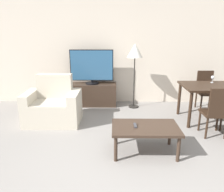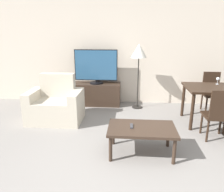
% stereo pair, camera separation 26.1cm
% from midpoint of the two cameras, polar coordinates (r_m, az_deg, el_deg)
% --- Properties ---
extents(wall_back, '(7.57, 0.06, 2.70)m').
position_cam_midpoint_polar(wall_back, '(5.48, 5.03, 12.15)').
color(wall_back, beige).
rests_on(wall_back, ground_plane).
extents(armchair, '(1.06, 0.72, 0.94)m').
position_cam_midpoint_polar(armchair, '(4.53, -12.89, -2.36)').
color(armchair, beige).
rests_on(armchair, ground_plane).
extents(tv_stand, '(1.17, 0.45, 0.54)m').
position_cam_midpoint_polar(tv_stand, '(5.42, -2.68, 0.52)').
color(tv_stand, '#38281E').
rests_on(tv_stand, ground_plane).
extents(tv, '(1.03, 0.32, 0.82)m').
position_cam_midpoint_polar(tv, '(5.27, -2.78, 7.66)').
color(tv, black).
rests_on(tv, tv_stand).
extents(coffee_table, '(0.98, 0.60, 0.42)m').
position_cam_midpoint_polar(coffee_table, '(3.27, 10.06, -8.88)').
color(coffee_table, '#38281E').
rests_on(coffee_table, ground_plane).
extents(dining_table, '(1.13, 0.83, 0.74)m').
position_cam_midpoint_polar(dining_table, '(4.69, 26.89, 0.91)').
color(dining_table, black).
rests_on(dining_table, ground_plane).
extents(dining_chair_near, '(0.40, 0.40, 0.89)m').
position_cam_midpoint_polar(dining_chair_near, '(4.02, 27.73, -3.98)').
color(dining_chair_near, black).
rests_on(dining_chair_near, ground_plane).
extents(dining_chair_far, '(0.40, 0.40, 0.89)m').
position_cam_midpoint_polar(dining_chair_far, '(5.45, 25.84, 1.30)').
color(dining_chair_far, black).
rests_on(dining_chair_far, ground_plane).
extents(floor_lamp, '(0.36, 0.36, 1.50)m').
position_cam_midpoint_polar(floor_lamp, '(5.04, 8.55, 11.00)').
color(floor_lamp, black).
rests_on(floor_lamp, ground_plane).
extents(remote_primary, '(0.04, 0.15, 0.02)m').
position_cam_midpoint_polar(remote_primary, '(3.25, 7.44, -7.80)').
color(remote_primary, '#38383D').
rests_on(remote_primary, coffee_table).
extents(wine_glass_left, '(0.07, 0.07, 0.15)m').
position_cam_midpoint_polar(wine_glass_left, '(4.90, 27.33, 3.89)').
color(wine_glass_left, silver).
rests_on(wine_glass_left, dining_table).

